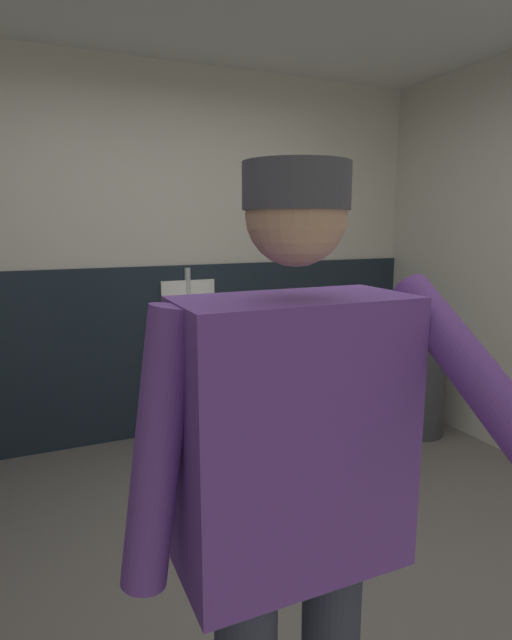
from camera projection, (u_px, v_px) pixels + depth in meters
ground_plane at (269, 594)px, 2.23m from camera, size 4.76×4.36×0.04m
wall_back at (155, 256)px, 3.72m from camera, size 4.76×0.12×2.64m
wainscot_band_back at (160, 352)px, 3.79m from camera, size 4.16×0.03×1.26m
urinal_solo at (194, 333)px, 3.71m from camera, size 0.40×0.34×1.24m
person at (294, 494)px, 1.11m from camera, size 0.71×0.60×1.68m
trash_bin at (421, 391)px, 3.83m from camera, size 0.34×0.34×0.66m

